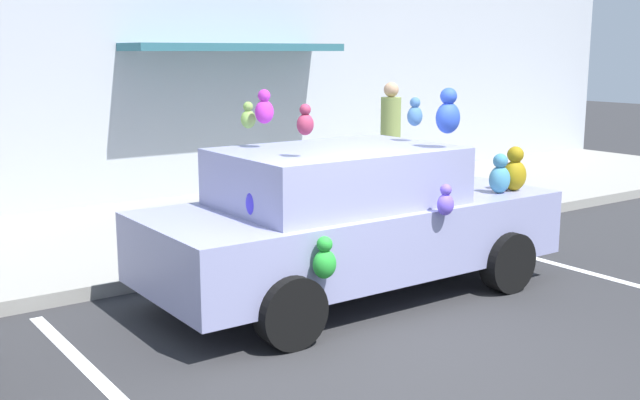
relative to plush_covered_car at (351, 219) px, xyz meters
The scene contains 8 objects.
ground_plane 1.97m from the plush_covered_car, 114.17° to the right, with size 60.00×60.00×0.00m, color #2D2D30.
sidewalk 3.51m from the plush_covered_car, 102.39° to the left, with size 24.00×4.00×0.15m, color gray.
storefront_building 6.04m from the plush_covered_car, 97.41° to the left, with size 24.00×1.25×6.40m.
parking_stripe_front 2.89m from the plush_covered_car, 13.41° to the right, with size 0.12×3.60×0.01m, color silver.
parking_stripe_rear 3.06m from the plush_covered_car, 167.43° to the right, with size 0.12×3.60×0.01m, color silver.
plush_covered_car is the anchor object (origin of this frame).
teddy_bear_on_sidewalk 1.92m from the plush_covered_car, 87.89° to the left, with size 0.39×0.32×0.74m.
pedestrian_walking_past 4.48m from the plush_covered_car, 44.41° to the left, with size 0.32×0.32×1.87m.
Camera 1 is at (-3.98, -4.45, 2.49)m, focal length 43.29 mm.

